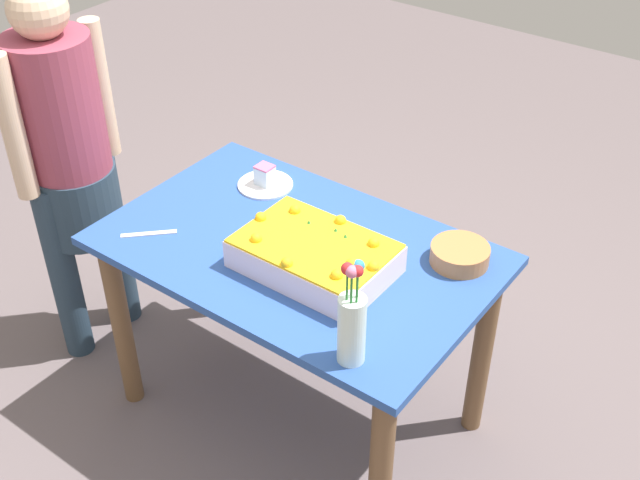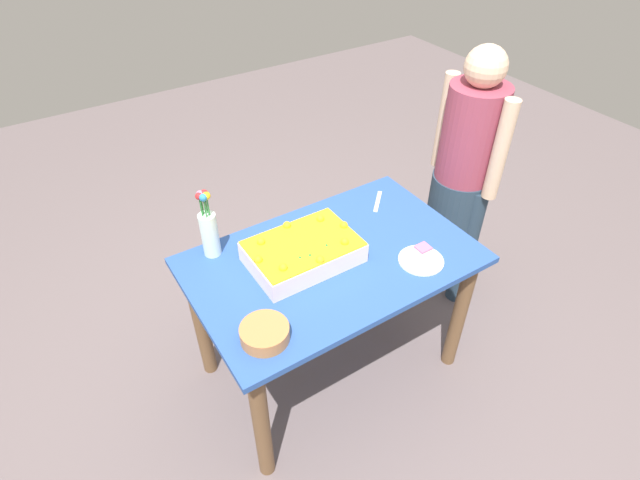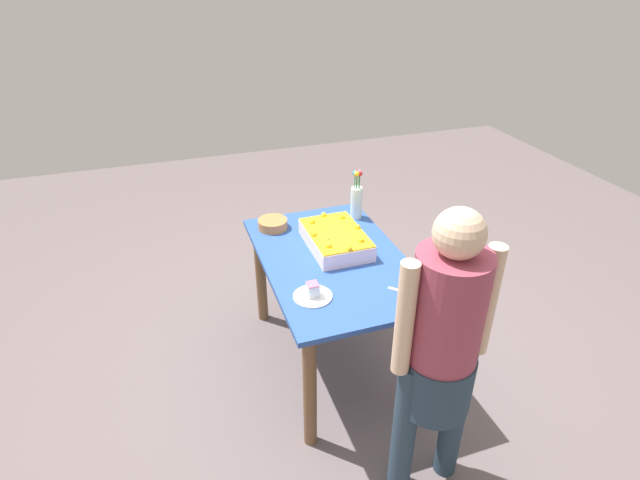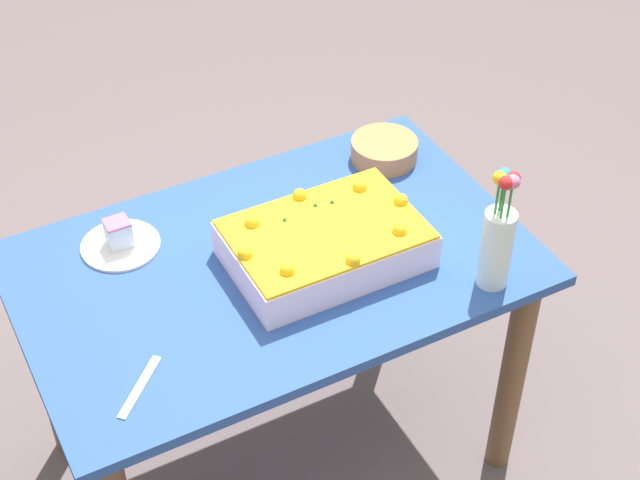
# 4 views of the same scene
# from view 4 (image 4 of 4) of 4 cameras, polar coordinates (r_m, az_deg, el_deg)

# --- Properties ---
(ground_plane) EXTENTS (8.00, 8.00, 0.00)m
(ground_plane) POSITION_cam_4_polar(r_m,az_deg,el_deg) (2.99, -2.26, -12.16)
(ground_plane) COLOR #66595A
(dining_table) EXTENTS (1.26, 0.79, 0.77)m
(dining_table) POSITION_cam_4_polar(r_m,az_deg,el_deg) (2.52, -2.63, -3.55)
(dining_table) COLOR #2B519E
(dining_table) RESTS_ON ground_plane
(sheet_cake) EXTENTS (0.47, 0.32, 0.12)m
(sheet_cake) POSITION_cam_4_polar(r_m,az_deg,el_deg) (2.39, 0.31, -0.19)
(sheet_cake) COLOR white
(sheet_cake) RESTS_ON dining_table
(serving_plate_with_slice) EXTENTS (0.20, 0.20, 0.08)m
(serving_plate_with_slice) POSITION_cam_4_polar(r_m,az_deg,el_deg) (2.50, -11.58, -0.00)
(serving_plate_with_slice) COLOR white
(serving_plate_with_slice) RESTS_ON dining_table
(cake_knife) EXTENTS (0.14, 0.14, 0.00)m
(cake_knife) POSITION_cam_4_polar(r_m,az_deg,el_deg) (2.17, -10.44, -8.40)
(cake_knife) COLOR silver
(cake_knife) RESTS_ON dining_table
(flower_vase) EXTENTS (0.08, 0.08, 0.33)m
(flower_vase) POSITION_cam_4_polar(r_m,az_deg,el_deg) (2.31, 10.29, 0.02)
(flower_vase) COLOR white
(flower_vase) RESTS_ON dining_table
(fruit_bowl) EXTENTS (0.19, 0.19, 0.06)m
(fruit_bowl) POSITION_cam_4_polar(r_m,az_deg,el_deg) (2.74, 3.76, 5.26)
(fruit_bowl) COLOR #BB7641
(fruit_bowl) RESTS_ON dining_table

